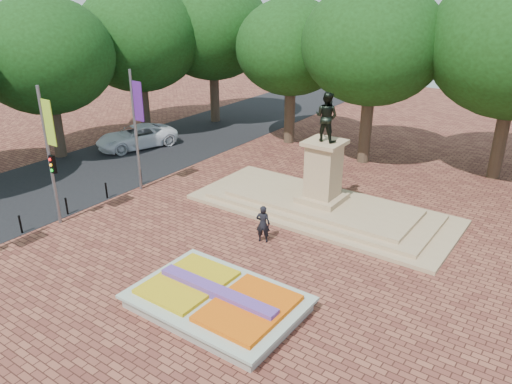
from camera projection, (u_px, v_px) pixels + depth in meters
ground at (229, 277)px, 20.83m from camera, size 90.00×90.00×0.00m
asphalt_street at (96, 170)px, 32.56m from camera, size 9.00×90.00×0.02m
flower_bed at (218, 301)px, 18.63m from camera, size 6.30×4.30×0.91m
monument at (322, 195)px, 26.49m from camera, size 14.00×6.00×6.40m
tree_row_back at (439, 65)px, 30.50m from camera, size 44.80×8.80×10.43m
tree_row_street at (35, 65)px, 32.21m from camera, size 8.40×25.40×9.98m
banner_poles at (44, 152)px, 23.69m from camera, size 0.88×11.17×7.00m
bollard_row at (44, 214)px, 25.19m from camera, size 0.12×13.12×0.98m
van at (136, 137)px, 36.72m from camera, size 4.48×6.39×1.62m
pedestrian at (263, 224)px, 23.31m from camera, size 0.79×0.66×1.84m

